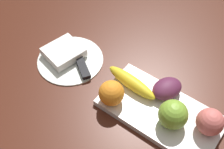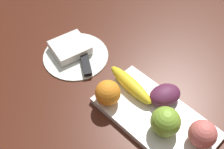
# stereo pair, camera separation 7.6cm
# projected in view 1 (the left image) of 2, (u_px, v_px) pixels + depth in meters

# --- Properties ---
(ground_plane) EXTENTS (2.40, 2.40, 0.00)m
(ground_plane) POSITION_uv_depth(u_px,v_px,m) (141.00, 115.00, 0.80)
(ground_plane) COLOR #471D11
(fruit_tray) EXTENTS (0.32, 0.17, 0.02)m
(fruit_tray) POSITION_uv_depth(u_px,v_px,m) (160.00, 112.00, 0.79)
(fruit_tray) COLOR silver
(fruit_tray) RESTS_ON ground_plane
(apple) EXTENTS (0.08, 0.08, 0.08)m
(apple) POSITION_uv_depth(u_px,v_px,m) (173.00, 114.00, 0.73)
(apple) COLOR #80B135
(apple) RESTS_ON fruit_tray
(banana) EXTENTS (0.17, 0.05, 0.04)m
(banana) POSITION_uv_depth(u_px,v_px,m) (131.00, 82.00, 0.82)
(banana) COLOR yellow
(banana) RESTS_ON fruit_tray
(orange_near_apple) EXTENTS (0.07, 0.07, 0.07)m
(orange_near_apple) POSITION_uv_depth(u_px,v_px,m) (111.00, 93.00, 0.78)
(orange_near_apple) COLOR orange
(orange_near_apple) RESTS_ON fruit_tray
(peach) EXTENTS (0.07, 0.07, 0.07)m
(peach) POSITION_uv_depth(u_px,v_px,m) (210.00, 122.00, 0.73)
(peach) COLOR #D76660
(peach) RESTS_ON fruit_tray
(grape_bunch) EXTENTS (0.09, 0.10, 0.04)m
(grape_bunch) POSITION_uv_depth(u_px,v_px,m) (167.00, 89.00, 0.80)
(grape_bunch) COLOR #5B2341
(grape_bunch) RESTS_ON fruit_tray
(dinner_plate) EXTENTS (0.20, 0.20, 0.01)m
(dinner_plate) POSITION_uv_depth(u_px,v_px,m) (70.00, 59.00, 0.92)
(dinner_plate) COLOR white
(dinner_plate) RESTS_ON ground_plane
(folded_napkin) EXTENTS (0.12, 0.13, 0.03)m
(folded_napkin) POSITION_uv_depth(u_px,v_px,m) (64.00, 52.00, 0.92)
(folded_napkin) COLOR white
(folded_napkin) RESTS_ON dinner_plate
(knife) EXTENTS (0.16, 0.11, 0.01)m
(knife) POSITION_uv_depth(u_px,v_px,m) (81.00, 63.00, 0.90)
(knife) COLOR silver
(knife) RESTS_ON dinner_plate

